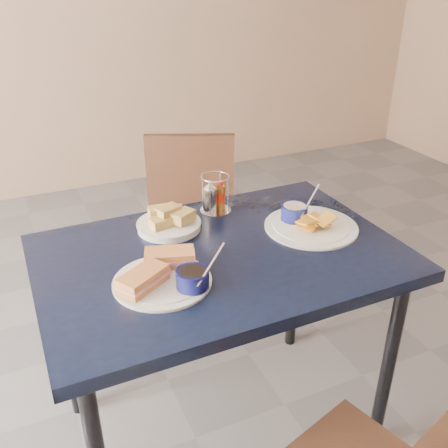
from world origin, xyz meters
name	(u,v)px	position (x,y,z in m)	size (l,w,h in m)	color
ground	(195,438)	(0.00, 0.00, 0.00)	(6.00, 6.00, 0.00)	#59585E
dining_table	(221,273)	(0.11, 0.02, 0.67)	(1.10, 0.73, 0.75)	black
chair_far	(184,218)	(0.26, 0.76, 0.49)	(0.52, 0.52, 0.86)	black
sandwich_plate	(165,274)	(-0.09, -0.07, 0.77)	(0.30, 0.27, 0.12)	white
plantain_plate	(306,222)	(0.44, 0.05, 0.77)	(0.31, 0.31, 0.12)	white
bread_basket	(169,221)	(0.02, 0.22, 0.78)	(0.21, 0.21, 0.08)	white
condiment_caddy	(214,197)	(0.20, 0.28, 0.81)	(0.11, 0.11, 0.14)	silver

